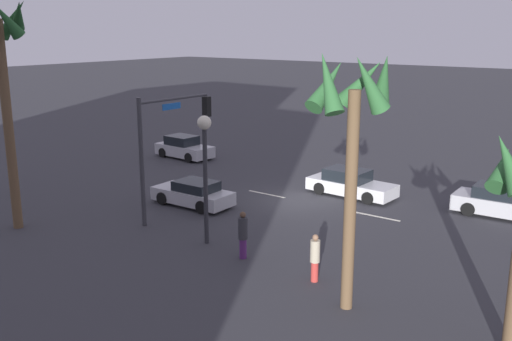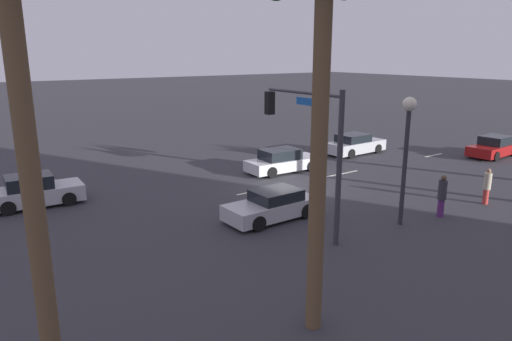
# 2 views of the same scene
# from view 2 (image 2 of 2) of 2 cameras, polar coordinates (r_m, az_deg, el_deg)

# --- Properties ---
(ground_plane) EXTENTS (220.00, 220.00, 0.00)m
(ground_plane) POSITION_cam_2_polar(r_m,az_deg,el_deg) (24.95, 3.79, -1.77)
(ground_plane) COLOR #333338
(lane_stripe_0) EXTENTS (1.85, 0.14, 0.01)m
(lane_stripe_0) POSITION_cam_2_polar(r_m,az_deg,el_deg) (38.59, 25.18, 2.62)
(lane_stripe_0) COLOR silver
(lane_stripe_0) RESTS_ON ground_plane
(lane_stripe_1) EXTENTS (1.91, 0.14, 0.01)m
(lane_stripe_1) POSITION_cam_2_polar(r_m,az_deg,el_deg) (34.36, 20.92, 1.76)
(lane_stripe_1) COLOR silver
(lane_stripe_1) RESTS_ON ground_plane
(lane_stripe_2) EXTENTS (2.59, 0.14, 0.01)m
(lane_stripe_2) POSITION_cam_2_polar(r_m,az_deg,el_deg) (27.62, 10.45, -0.40)
(lane_stripe_2) COLOR silver
(lane_stripe_2) RESTS_ON ground_plane
(lane_stripe_3) EXTENTS (2.29, 0.14, 0.01)m
(lane_stripe_3) POSITION_cam_2_polar(r_m,az_deg,el_deg) (23.78, -0.03, -2.54)
(lane_stripe_3) COLOR silver
(lane_stripe_3) RESTS_ON ground_plane
(car_0) EXTENTS (4.13, 2.02, 1.47)m
(car_0) POSITION_cam_2_polar(r_m,az_deg,el_deg) (23.69, -25.50, -2.35)
(car_0) COLOR #B7B7BC
(car_0) RESTS_ON ground_plane
(car_1) EXTENTS (4.65, 2.02, 1.38)m
(car_1) POSITION_cam_2_polar(r_m,az_deg,el_deg) (27.57, 3.29, 1.14)
(car_1) COLOR silver
(car_1) RESTS_ON ground_plane
(car_2) EXTENTS (4.14, 2.05, 1.39)m
(car_2) POSITION_cam_2_polar(r_m,az_deg,el_deg) (35.54, 27.08, 2.56)
(car_2) COLOR maroon
(car_2) RESTS_ON ground_plane
(car_3) EXTENTS (4.14, 1.88, 1.26)m
(car_3) POSITION_cam_2_polar(r_m,az_deg,el_deg) (19.74, 2.03, -4.32)
(car_3) COLOR #B7B7BC
(car_3) RESTS_ON ground_plane
(car_4) EXTENTS (4.51, 2.04, 1.41)m
(car_4) POSITION_cam_2_polar(r_m,az_deg,el_deg) (33.24, 12.01, 3.14)
(car_4) COLOR #B7B7BC
(car_4) RESTS_ON ground_plane
(traffic_signal) EXTENTS (0.33, 4.61, 5.66)m
(traffic_signal) POSITION_cam_2_polar(r_m,az_deg,el_deg) (17.68, 6.69, 4.30)
(traffic_signal) COLOR #38383D
(traffic_signal) RESTS_ON ground_plane
(streetlamp) EXTENTS (0.56, 0.56, 5.22)m
(streetlamp) POSITION_cam_2_polar(r_m,az_deg,el_deg) (19.28, 18.03, 4.18)
(streetlamp) COLOR #2D2D33
(streetlamp) RESTS_ON ground_plane
(pedestrian_0) EXTENTS (0.47, 0.47, 1.71)m
(pedestrian_0) POSITION_cam_2_polar(r_m,az_deg,el_deg) (24.07, 26.46, -1.65)
(pedestrian_0) COLOR #BF3833
(pedestrian_0) RESTS_ON ground_plane
(pedestrian_1) EXTENTS (0.50, 0.50, 1.84)m
(pedestrian_1) POSITION_cam_2_polar(r_m,az_deg,el_deg) (21.42, 21.83, -2.79)
(pedestrian_1) COLOR #59266B
(pedestrian_1) RESTS_ON ground_plane
(palm_tree_0) EXTENTS (2.40, 2.75, 9.91)m
(palm_tree_0) POSITION_cam_2_polar(r_m,az_deg,el_deg) (10.83, 7.93, 17.30)
(palm_tree_0) COLOR brown
(palm_tree_0) RESTS_ON ground_plane
(palm_tree_2) EXTENTS (2.35, 2.64, 9.82)m
(palm_tree_2) POSITION_cam_2_polar(r_m,az_deg,el_deg) (8.97, -27.96, 17.75)
(palm_tree_2) COLOR brown
(palm_tree_2) RESTS_ON ground_plane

